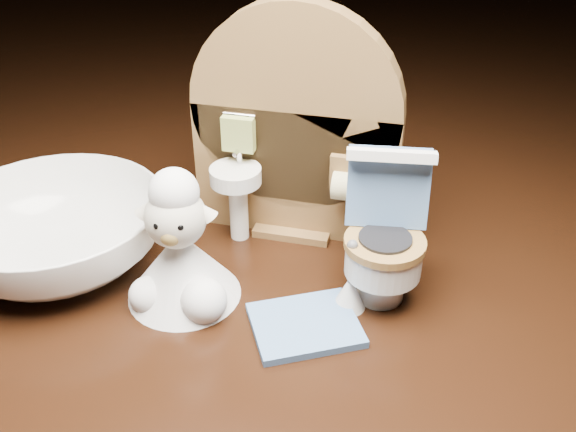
# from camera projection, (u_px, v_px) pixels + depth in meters

# --- Properties ---
(backdrop_panel) EXTENTS (0.13, 0.05, 0.15)m
(backdrop_panel) POSITION_uv_depth(u_px,v_px,m) (294.00, 139.00, 0.39)
(backdrop_panel) COLOR brown
(backdrop_panel) RESTS_ON ground
(toy_toilet) EXTENTS (0.05, 0.06, 0.09)m
(toy_toilet) POSITION_uv_depth(u_px,v_px,m) (384.00, 242.00, 0.36)
(toy_toilet) COLOR white
(toy_toilet) RESTS_ON ground
(bath_mat) EXTENTS (0.07, 0.07, 0.00)m
(bath_mat) POSITION_uv_depth(u_px,v_px,m) (305.00, 325.00, 0.35)
(bath_mat) COLOR #537AB1
(bath_mat) RESTS_ON ground
(toilet_brush) EXTENTS (0.02, 0.02, 0.05)m
(toilet_brush) POSITION_uv_depth(u_px,v_px,m) (350.00, 290.00, 0.36)
(toilet_brush) COLOR white
(toilet_brush) RESTS_ON ground
(plush_lamb) EXTENTS (0.06, 0.06, 0.08)m
(plush_lamb) POSITION_uv_depth(u_px,v_px,m) (180.00, 256.00, 0.35)
(plush_lamb) COLOR white
(plush_lamb) RESTS_ON ground
(ceramic_bowl) EXTENTS (0.17, 0.17, 0.04)m
(ceramic_bowl) POSITION_uv_depth(u_px,v_px,m) (57.00, 233.00, 0.39)
(ceramic_bowl) COLOR white
(ceramic_bowl) RESTS_ON ground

